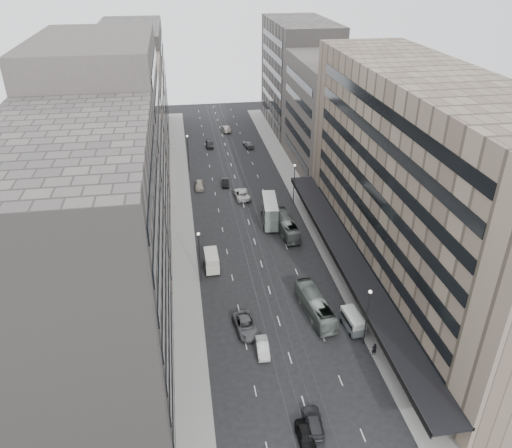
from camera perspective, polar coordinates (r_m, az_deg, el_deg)
ground at (r=67.49m, az=2.79°, el=-11.53°), size 220.00×220.00×0.00m
sidewalk_right at (r=100.65m, az=5.24°, el=3.07°), size 4.00×125.00×0.15m
sidewalk_left at (r=97.93m, az=-8.54°, el=2.09°), size 4.00×125.00×0.15m
department_store at (r=72.66m, az=18.62°, el=3.98°), size 19.20×60.00×30.00m
building_right_mid at (r=111.87m, az=8.56°, el=12.11°), size 15.00×28.00×24.00m
building_right_far at (r=139.36m, az=4.96°, el=16.49°), size 15.00×32.00×28.00m
building_left_a at (r=52.05m, az=-18.91°, el=-6.42°), size 15.00×28.00×30.00m
building_left_b at (r=74.85m, az=-16.41°, el=6.77°), size 15.00×26.00×34.00m
building_left_c at (r=101.62m, az=-14.61°, el=10.08°), size 15.00×28.00×25.00m
building_left_d at (r=132.93m, az=-13.72°, el=15.20°), size 15.00×38.00×28.00m
lamp_right_near at (r=62.95m, az=12.64°, el=-9.69°), size 0.44×0.44×8.32m
lamp_right_far at (r=95.78m, az=4.39°, el=5.10°), size 0.44×0.44×8.32m
lamp_left_near at (r=73.15m, az=-6.49°, el=-3.09°), size 0.44×0.44×8.32m
lamp_left_far at (r=112.00m, az=-7.79°, el=8.52°), size 0.44×0.44×8.32m
bus_near at (r=68.85m, az=6.76°, el=-9.25°), size 3.57×10.54×2.88m
bus_far at (r=87.22m, az=3.43°, el=-0.16°), size 3.14×10.45×2.87m
double_decker at (r=89.67m, az=1.60°, el=1.51°), size 3.32×8.65×4.62m
vw_microbus at (r=67.32m, az=11.01°, el=-10.81°), size 2.33×4.53×2.36m
panel_van at (r=77.54m, az=-5.10°, el=-4.17°), size 2.29×4.56×2.85m
sedan_0 at (r=54.87m, az=5.69°, el=-22.98°), size 1.69×4.10×1.39m
sedan_1 at (r=63.33m, az=0.75°, el=-13.93°), size 1.65×4.24×1.38m
sedan_2 at (r=66.25m, az=-1.16°, el=-11.51°), size 3.32×6.00×1.59m
sedan_3 at (r=56.07m, az=6.54°, el=-21.53°), size 2.36×4.89×1.37m
sedan_4 at (r=104.49m, az=-6.48°, el=4.44°), size 1.98×4.59×1.54m
sedan_5 at (r=105.54m, az=-3.52°, el=4.76°), size 1.73×4.11×1.32m
sedan_6 at (r=99.89m, az=-1.64°, el=3.46°), size 3.05×6.13×1.67m
sedan_7 at (r=126.92m, az=-0.89°, el=9.07°), size 2.52×4.88×1.35m
sedan_8 at (r=127.35m, az=-5.34°, el=9.07°), size 1.86×4.62×1.57m
sedan_9 at (r=138.69m, az=-3.46°, el=10.83°), size 2.35×5.05×1.60m
pedestrian at (r=64.26m, az=13.36°, el=-13.75°), size 0.64×0.43×1.74m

